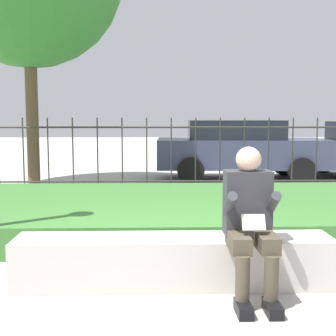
# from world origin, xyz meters

# --- Properties ---
(ground_plane) EXTENTS (60.00, 60.00, 0.00)m
(ground_plane) POSITION_xyz_m (0.00, 0.00, 0.00)
(ground_plane) COLOR #B2AFA8
(stone_bench) EXTENTS (2.77, 0.47, 0.43)m
(stone_bench) POSITION_xyz_m (0.09, 0.00, 0.19)
(stone_bench) COLOR beige
(stone_bench) RESTS_ON ground_plane
(person_seated_reader) EXTENTS (0.42, 0.73, 1.23)m
(person_seated_reader) POSITION_xyz_m (0.69, -0.27, 0.67)
(person_seated_reader) COLOR black
(person_seated_reader) RESTS_ON ground_plane
(grass_berm) EXTENTS (9.17, 3.25, 0.35)m
(grass_berm) POSITION_xyz_m (0.00, 2.32, 0.17)
(grass_berm) COLOR #3D7533
(grass_berm) RESTS_ON ground_plane
(iron_fence) EXTENTS (7.17, 0.03, 1.46)m
(iron_fence) POSITION_xyz_m (0.00, 4.56, 0.76)
(iron_fence) COLOR #332D28
(iron_fence) RESTS_ON ground_plane
(car_parked_center) EXTENTS (3.97, 1.97, 1.40)m
(car_parked_center) POSITION_xyz_m (1.92, 6.95, 0.74)
(car_parked_center) COLOR #383D56
(car_parked_center) RESTS_ON ground_plane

